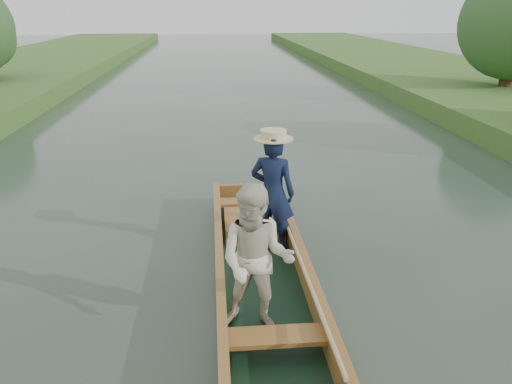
{
  "coord_description": "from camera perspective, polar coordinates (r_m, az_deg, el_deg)",
  "views": [
    {
      "loc": [
        -0.54,
        -5.53,
        3.24
      ],
      "look_at": [
        0.0,
        0.6,
        0.95
      ],
      "focal_mm": 35.0,
      "sensor_mm": 36.0,
      "label": 1
    }
  ],
  "objects": [
    {
      "name": "punt",
      "position": [
        6.03,
        0.61,
        -6.02
      ],
      "size": [
        1.17,
        5.0,
        1.75
      ],
      "color": "black",
      "rests_on": "ground"
    },
    {
      "name": "ground",
      "position": [
        6.43,
        0.48,
        -9.84
      ],
      "size": [
        120.0,
        120.0,
        0.0
      ],
      "primitive_type": "plane",
      "color": "#283D30",
      "rests_on": "ground"
    },
    {
      "name": "trees_far",
      "position": [
        15.32,
        -4.66,
        17.56
      ],
      "size": [
        23.05,
        13.33,
        4.54
      ],
      "color": "#47331E",
      "rests_on": "ground"
    }
  ]
}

